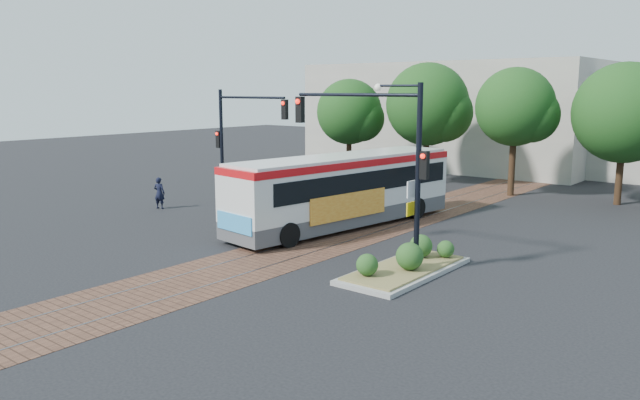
{
  "coord_description": "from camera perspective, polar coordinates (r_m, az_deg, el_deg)",
  "views": [
    {
      "loc": [
        15.13,
        -18.24,
        5.99
      ],
      "look_at": [
        -0.41,
        1.0,
        1.6
      ],
      "focal_mm": 35.0,
      "sensor_mm": 36.0,
      "label": 1
    }
  ],
  "objects": [
    {
      "name": "signal_pole_left",
      "position": [
        32.42,
        -7.67,
        6.22
      ],
      "size": [
        4.99,
        0.34,
        6.0
      ],
      "color": "black",
      "rests_on": "ground"
    },
    {
      "name": "parked_car",
      "position": [
        39.28,
        2.64,
        2.33
      ],
      "size": [
        5.1,
        2.69,
        1.41
      ],
      "primitive_type": "imported",
      "rotation": [
        0.0,
        0.0,
        1.42
      ],
      "color": "black",
      "rests_on": "ground"
    },
    {
      "name": "signal_pole_main",
      "position": [
        20.84,
        6.06,
        4.96
      ],
      "size": [
        5.49,
        0.46,
        6.0
      ],
      "color": "black",
      "rests_on": "ground"
    },
    {
      "name": "tree_row",
      "position": [
        37.36,
        17.22,
        7.87
      ],
      "size": [
        26.4,
        5.6,
        7.67
      ],
      "color": "#382314",
      "rests_on": "ground"
    },
    {
      "name": "ground",
      "position": [
        24.44,
        -0.72,
        -4.12
      ],
      "size": [
        120.0,
        120.0,
        0.0
      ],
      "primitive_type": "plane",
      "color": "black",
      "rests_on": "ground"
    },
    {
      "name": "trackbed",
      "position": [
        27.56,
        4.6,
        -2.51
      ],
      "size": [
        3.6,
        40.0,
        0.02
      ],
      "color": "brown",
      "rests_on": "ground"
    },
    {
      "name": "city_bus",
      "position": [
        27.43,
        2.27,
        1.19
      ],
      "size": [
        4.04,
        12.04,
        3.16
      ],
      "rotation": [
        0.0,
        0.0,
        -0.13
      ],
      "color": "#49494B",
      "rests_on": "ground"
    },
    {
      "name": "warehouses",
      "position": [
        49.57,
        20.65,
        6.91
      ],
      "size": [
        40.0,
        13.0,
        8.0
      ],
      "color": "#ADA899",
      "rests_on": "ground"
    },
    {
      "name": "traffic_island",
      "position": [
        20.95,
        7.94,
        -5.71
      ],
      "size": [
        2.2,
        5.2,
        1.13
      ],
      "color": "gray",
      "rests_on": "ground"
    },
    {
      "name": "officer",
      "position": [
        32.7,
        -14.48,
        0.63
      ],
      "size": [
        0.69,
        0.57,
        1.61
      ],
      "primitive_type": "imported",
      "rotation": [
        0.0,
        0.0,
        3.52
      ],
      "color": "black",
      "rests_on": "ground"
    }
  ]
}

